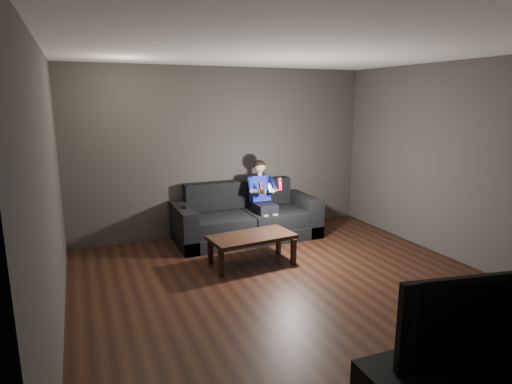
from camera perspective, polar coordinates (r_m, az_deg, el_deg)
name	(u,v)px	position (r m, az deg, el deg)	size (l,w,h in m)	color
floor	(295,289)	(5.19, 5.26, -12.77)	(5.00, 5.00, 0.00)	black
back_wall	(225,152)	(7.05, -4.14, 5.39)	(5.00, 0.04, 2.70)	#3C3834
front_wall	(501,246)	(2.90, 29.85, -6.31)	(5.00, 0.04, 2.70)	#3C3834
left_wall	(50,196)	(4.22, -25.82, -0.47)	(0.04, 5.00, 2.70)	#3C3834
right_wall	(463,164)	(6.35, 25.90, 3.42)	(0.04, 5.00, 2.70)	#3C3834
ceiling	(300,49)	(4.73, 5.93, 18.38)	(5.00, 5.00, 0.02)	silver
sofa	(246,221)	(6.87, -1.33, -3.82)	(2.27, 0.98, 0.88)	black
child	(263,192)	(6.80, 0.87, -0.05)	(0.46, 0.57, 1.14)	black
wii_remote_red	(280,184)	(6.40, 3.18, 1.07)	(0.04, 0.07, 0.19)	red
nunchuk_white	(270,187)	(6.35, 1.82, 0.60)	(0.07, 0.09, 0.14)	white
wii_remote_black	(184,207)	(6.41, -9.60, -1.96)	(0.05, 0.15, 0.03)	black
coffee_table	(252,239)	(5.77, -0.56, -6.29)	(1.18, 0.67, 0.41)	black
tv	(462,312)	(3.24, 25.72, -14.27)	(1.06, 0.14, 0.61)	black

